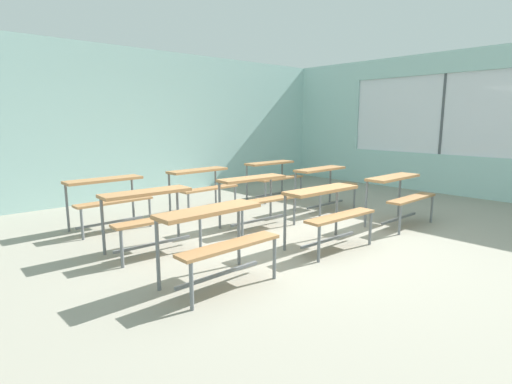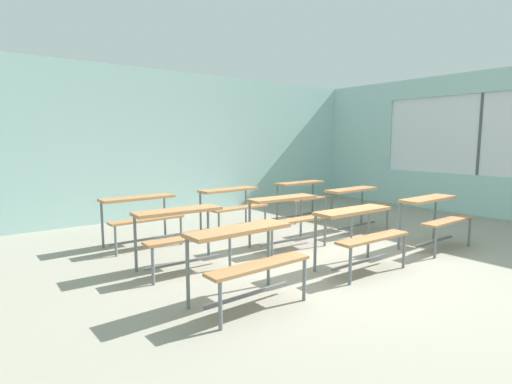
{
  "view_description": "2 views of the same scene",
  "coord_description": "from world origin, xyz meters",
  "px_view_note": "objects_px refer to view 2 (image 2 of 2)",
  "views": [
    {
      "loc": [
        -3.8,
        -3.3,
        1.6
      ],
      "look_at": [
        0.1,
        1.05,
        0.53
      ],
      "focal_mm": 28.0,
      "sensor_mm": 36.0,
      "label": 1
    },
    {
      "loc": [
        -3.8,
        -3.3,
        1.6
      ],
      "look_at": [
        -0.13,
        1.49,
        0.8
      ],
      "focal_mm": 28.0,
      "sensor_mm": 36.0,
      "label": 2
    }
  ],
  "objects_px": {
    "desk_bench_r0c0": "(246,248)",
    "desk_bench_r0c1": "(359,225)",
    "desk_bench_r2c2": "(304,191)",
    "desk_bench_r0c2": "(434,210)",
    "desk_bench_r2c1": "(232,199)",
    "desk_bench_r1c1": "(287,210)",
    "desk_bench_r2c0": "(141,209)",
    "desk_bench_r1c2": "(356,199)",
    "desk_bench_r1c0": "(182,225)"
  },
  "relations": [
    {
      "from": "desk_bench_r0c0",
      "to": "desk_bench_r0c1",
      "type": "height_order",
      "value": "same"
    },
    {
      "from": "desk_bench_r0c0",
      "to": "desk_bench_r2c2",
      "type": "bearing_deg",
      "value": 37.17
    },
    {
      "from": "desk_bench_r0c2",
      "to": "desk_bench_r2c1",
      "type": "relative_size",
      "value": 0.98
    },
    {
      "from": "desk_bench_r0c0",
      "to": "desk_bench_r2c2",
      "type": "relative_size",
      "value": 1.01
    },
    {
      "from": "desk_bench_r1c1",
      "to": "desk_bench_r0c1",
      "type": "bearing_deg",
      "value": -87.17
    },
    {
      "from": "desk_bench_r2c1",
      "to": "desk_bench_r2c2",
      "type": "xyz_separation_m",
      "value": [
        1.76,
        0.03,
        0.0
      ]
    },
    {
      "from": "desk_bench_r2c2",
      "to": "desk_bench_r2c1",
      "type": "bearing_deg",
      "value": -178.53
    },
    {
      "from": "desk_bench_r1c1",
      "to": "desk_bench_r2c2",
      "type": "bearing_deg",
      "value": 41.83
    },
    {
      "from": "desk_bench_r0c1",
      "to": "desk_bench_r1c1",
      "type": "relative_size",
      "value": 0.99
    },
    {
      "from": "desk_bench_r2c0",
      "to": "desk_bench_r2c1",
      "type": "xyz_separation_m",
      "value": [
        1.65,
        -0.01,
        0.0
      ]
    },
    {
      "from": "desk_bench_r2c1",
      "to": "desk_bench_r2c2",
      "type": "distance_m",
      "value": 1.76
    },
    {
      "from": "desk_bench_r0c2",
      "to": "desk_bench_r2c1",
      "type": "xyz_separation_m",
      "value": [
        -1.75,
        2.72,
        0.0
      ]
    },
    {
      "from": "desk_bench_r0c2",
      "to": "desk_bench_r2c0",
      "type": "xyz_separation_m",
      "value": [
        -3.4,
        2.73,
        0.0
      ]
    },
    {
      "from": "desk_bench_r1c1",
      "to": "desk_bench_r2c0",
      "type": "xyz_separation_m",
      "value": [
        -1.71,
        1.36,
        0.0
      ]
    },
    {
      "from": "desk_bench_r0c0",
      "to": "desk_bench_r1c2",
      "type": "bearing_deg",
      "value": 20.81
    },
    {
      "from": "desk_bench_r0c0",
      "to": "desk_bench_r0c1",
      "type": "bearing_deg",
      "value": -1.22
    },
    {
      "from": "desk_bench_r0c1",
      "to": "desk_bench_r0c0",
      "type": "bearing_deg",
      "value": -178.38
    },
    {
      "from": "desk_bench_r1c2",
      "to": "desk_bench_r2c0",
      "type": "xyz_separation_m",
      "value": [
        -3.38,
        1.32,
        0.0
      ]
    },
    {
      "from": "desk_bench_r0c0",
      "to": "desk_bench_r1c0",
      "type": "relative_size",
      "value": 0.99
    },
    {
      "from": "desk_bench_r1c0",
      "to": "desk_bench_r2c2",
      "type": "relative_size",
      "value": 1.01
    },
    {
      "from": "desk_bench_r2c0",
      "to": "desk_bench_r2c1",
      "type": "distance_m",
      "value": 1.65
    },
    {
      "from": "desk_bench_r0c1",
      "to": "desk_bench_r0c2",
      "type": "bearing_deg",
      "value": 0.41
    },
    {
      "from": "desk_bench_r1c1",
      "to": "desk_bench_r2c0",
      "type": "relative_size",
      "value": 1.02
    },
    {
      "from": "desk_bench_r2c0",
      "to": "desk_bench_r0c2",
      "type": "bearing_deg",
      "value": -39.75
    },
    {
      "from": "desk_bench_r2c0",
      "to": "desk_bench_r2c2",
      "type": "height_order",
      "value": "same"
    },
    {
      "from": "desk_bench_r0c0",
      "to": "desk_bench_r2c1",
      "type": "relative_size",
      "value": 0.99
    },
    {
      "from": "desk_bench_r1c0",
      "to": "desk_bench_r1c2",
      "type": "relative_size",
      "value": 1.01
    },
    {
      "from": "desk_bench_r2c1",
      "to": "desk_bench_r0c0",
      "type": "bearing_deg",
      "value": -124.36
    },
    {
      "from": "desk_bench_r0c2",
      "to": "desk_bench_r1c2",
      "type": "bearing_deg",
      "value": 90.41
    },
    {
      "from": "desk_bench_r2c1",
      "to": "desk_bench_r2c2",
      "type": "relative_size",
      "value": 1.02
    },
    {
      "from": "desk_bench_r0c2",
      "to": "desk_bench_r2c0",
      "type": "relative_size",
      "value": 1.0
    },
    {
      "from": "desk_bench_r1c0",
      "to": "desk_bench_r2c1",
      "type": "bearing_deg",
      "value": 41.0
    },
    {
      "from": "desk_bench_r1c0",
      "to": "desk_bench_r1c1",
      "type": "relative_size",
      "value": 0.99
    },
    {
      "from": "desk_bench_r0c0",
      "to": "desk_bench_r1c1",
      "type": "distance_m",
      "value": 2.17
    },
    {
      "from": "desk_bench_r2c1",
      "to": "desk_bench_r1c2",
      "type": "bearing_deg",
      "value": -39.83
    },
    {
      "from": "desk_bench_r1c1",
      "to": "desk_bench_r2c2",
      "type": "height_order",
      "value": "same"
    },
    {
      "from": "desk_bench_r1c1",
      "to": "desk_bench_r2c1",
      "type": "distance_m",
      "value": 1.36
    },
    {
      "from": "desk_bench_r1c0",
      "to": "desk_bench_r2c1",
      "type": "distance_m",
      "value": 2.16
    },
    {
      "from": "desk_bench_r0c1",
      "to": "desk_bench_r1c1",
      "type": "xyz_separation_m",
      "value": [
        -0.0,
        1.33,
        0.0
      ]
    },
    {
      "from": "desk_bench_r0c1",
      "to": "desk_bench_r2c0",
      "type": "relative_size",
      "value": 1.01
    },
    {
      "from": "desk_bench_r0c1",
      "to": "desk_bench_r1c0",
      "type": "xyz_separation_m",
      "value": [
        -1.73,
        1.32,
        0.0
      ]
    },
    {
      "from": "desk_bench_r1c1",
      "to": "desk_bench_r0c2",
      "type": "bearing_deg",
      "value": -36.1
    },
    {
      "from": "desk_bench_r0c0",
      "to": "desk_bench_r1c1",
      "type": "xyz_separation_m",
      "value": [
        1.72,
        1.33,
        0.0
      ]
    },
    {
      "from": "desk_bench_r0c1",
      "to": "desk_bench_r2c2",
      "type": "relative_size",
      "value": 1.01
    },
    {
      "from": "desk_bench_r0c0",
      "to": "desk_bench_r2c2",
      "type": "xyz_separation_m",
      "value": [
        3.43,
        2.71,
        0.0
      ]
    },
    {
      "from": "desk_bench_r0c2",
      "to": "desk_bench_r1c2",
      "type": "relative_size",
      "value": 1.0
    },
    {
      "from": "desk_bench_r2c2",
      "to": "desk_bench_r1c0",
      "type": "bearing_deg",
      "value": -157.4
    },
    {
      "from": "desk_bench_r0c0",
      "to": "desk_bench_r0c1",
      "type": "distance_m",
      "value": 1.72
    },
    {
      "from": "desk_bench_r0c2",
      "to": "desk_bench_r1c1",
      "type": "relative_size",
      "value": 0.98
    },
    {
      "from": "desk_bench_r0c0",
      "to": "desk_bench_r2c1",
      "type": "height_order",
      "value": "same"
    }
  ]
}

